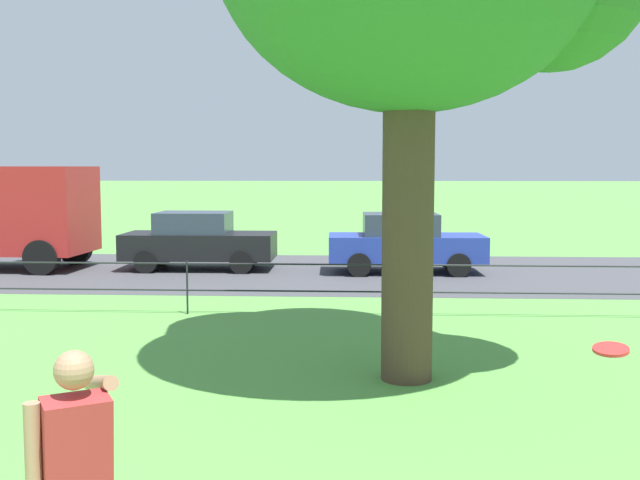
# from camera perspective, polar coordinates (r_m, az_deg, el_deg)

# --- Properties ---
(street_strip) EXTENTS (80.00, 7.64, 0.01)m
(street_strip) POSITION_cam_1_polar(r_m,az_deg,el_deg) (20.23, -6.12, -2.34)
(street_strip) COLOR #424247
(street_strip) RESTS_ON ground
(park_fence) EXTENTS (35.54, 0.04, 1.00)m
(park_fence) POSITION_cam_1_polar(r_m,az_deg,el_deg) (14.47, -9.85, -2.82)
(park_fence) COLOR #232328
(park_fence) RESTS_ON ground
(frisbee) EXTENTS (0.36, 0.36, 0.07)m
(frisbee) POSITION_cam_1_polar(r_m,az_deg,el_deg) (6.30, 20.80, -7.61)
(frisbee) COLOR red
(car_black_center) EXTENTS (4.01, 1.84, 1.54)m
(car_black_center) POSITION_cam_1_polar(r_m,az_deg,el_deg) (20.73, -9.04, -0.03)
(car_black_center) COLOR black
(car_black_center) RESTS_ON ground
(car_blue_far_right) EXTENTS (4.06, 1.92, 1.54)m
(car_blue_far_right) POSITION_cam_1_polar(r_m,az_deg,el_deg) (19.98, 6.31, -0.20)
(car_blue_far_right) COLOR #233899
(car_blue_far_right) RESTS_ON ground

